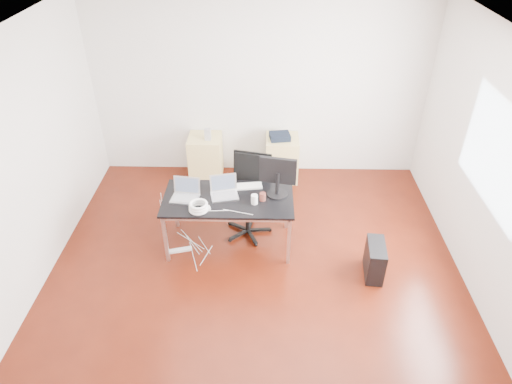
{
  "coord_description": "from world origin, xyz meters",
  "views": [
    {
      "loc": [
        0.11,
        -3.97,
        3.95
      ],
      "look_at": [
        0.0,
        0.55,
        0.85
      ],
      "focal_mm": 32.0,
      "sensor_mm": 36.0,
      "label": 1
    }
  ],
  "objects_px": {
    "desk": "(228,201)",
    "filing_cabinet_right": "(282,158)",
    "office_chair": "(249,192)",
    "filing_cabinet_left": "(206,157)",
    "pc_tower": "(375,260)"
  },
  "relations": [
    {
      "from": "desk",
      "to": "office_chair",
      "type": "height_order",
      "value": "office_chair"
    },
    {
      "from": "desk",
      "to": "filing_cabinet_right",
      "type": "height_order",
      "value": "desk"
    },
    {
      "from": "desk",
      "to": "pc_tower",
      "type": "height_order",
      "value": "desk"
    },
    {
      "from": "office_chair",
      "to": "filing_cabinet_left",
      "type": "xyz_separation_m",
      "value": [
        -0.74,
        1.33,
        -0.26
      ]
    },
    {
      "from": "desk",
      "to": "filing_cabinet_right",
      "type": "distance_m",
      "value": 1.82
    },
    {
      "from": "desk",
      "to": "office_chair",
      "type": "distance_m",
      "value": 0.41
    },
    {
      "from": "filing_cabinet_right",
      "to": "office_chair",
      "type": "bearing_deg",
      "value": -109.19
    },
    {
      "from": "office_chair",
      "to": "filing_cabinet_left",
      "type": "height_order",
      "value": "office_chair"
    },
    {
      "from": "filing_cabinet_left",
      "to": "pc_tower",
      "type": "xyz_separation_m",
      "value": [
        2.26,
        -2.16,
        -0.13
      ]
    },
    {
      "from": "office_chair",
      "to": "filing_cabinet_left",
      "type": "distance_m",
      "value": 1.54
    },
    {
      "from": "pc_tower",
      "to": "filing_cabinet_right",
      "type": "bearing_deg",
      "value": 121.68
    },
    {
      "from": "filing_cabinet_left",
      "to": "pc_tower",
      "type": "relative_size",
      "value": 1.56
    },
    {
      "from": "filing_cabinet_left",
      "to": "filing_cabinet_right",
      "type": "relative_size",
      "value": 1.0
    },
    {
      "from": "office_chair",
      "to": "pc_tower",
      "type": "xyz_separation_m",
      "value": [
        1.52,
        -0.83,
        -0.39
      ]
    },
    {
      "from": "filing_cabinet_right",
      "to": "pc_tower",
      "type": "xyz_separation_m",
      "value": [
        1.06,
        -2.16,
        -0.13
      ]
    }
  ]
}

